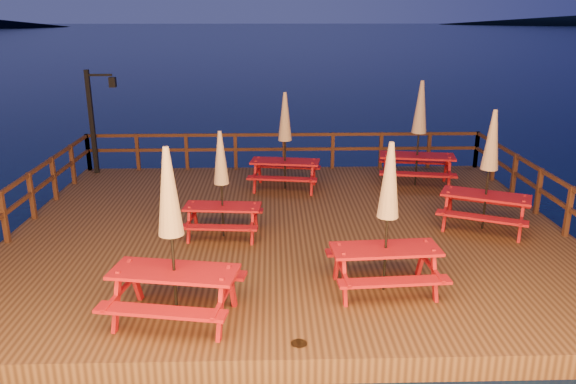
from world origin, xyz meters
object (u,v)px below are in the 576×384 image
(lamp_post, at_px, (96,112))
(picnic_table_0, at_px, (222,183))
(picnic_table_1, at_px, (285,140))
(picnic_table_2, at_px, (387,216))

(lamp_post, bearing_deg, picnic_table_0, -51.74)
(lamp_post, xyz_separation_m, picnic_table_1, (5.37, -1.73, -0.45))
(picnic_table_1, height_order, picnic_table_2, picnic_table_2)
(picnic_table_2, bearing_deg, picnic_table_0, 135.73)
(lamp_post, relative_size, picnic_table_1, 1.16)
(picnic_table_0, bearing_deg, picnic_table_2, -35.43)
(picnic_table_1, xyz_separation_m, picnic_table_2, (1.55, -5.82, 0.00))
(lamp_post, distance_m, picnic_table_2, 10.25)
(lamp_post, height_order, picnic_table_0, lamp_post)
(picnic_table_0, xyz_separation_m, picnic_table_1, (1.39, 3.31, 0.17))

